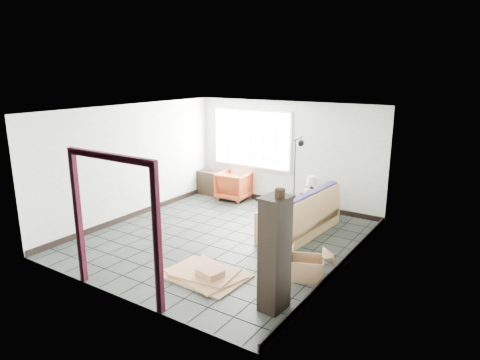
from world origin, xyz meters
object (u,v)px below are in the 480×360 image
Objects in this scene: futon_sofa at (303,218)px; armchair at (234,184)px; side_table at (314,197)px; tall_shelf at (275,253)px.

futon_sofa is 2.74× the size of armchair.
armchair is at bearing 157.75° from futon_sofa.
side_table is at bearing 107.47° from futon_sofa.
tall_shelf reaches higher than futon_sofa.
armchair is (-2.57, 1.26, 0.06)m from futon_sofa.
futon_sofa is 1.31× the size of tall_shelf.
side_table is (-0.30, 1.26, 0.08)m from futon_sofa.
armchair is at bearing 180.00° from side_table.
armchair is 2.26m from side_table.
tall_shelf is at bearing 126.67° from armchair.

